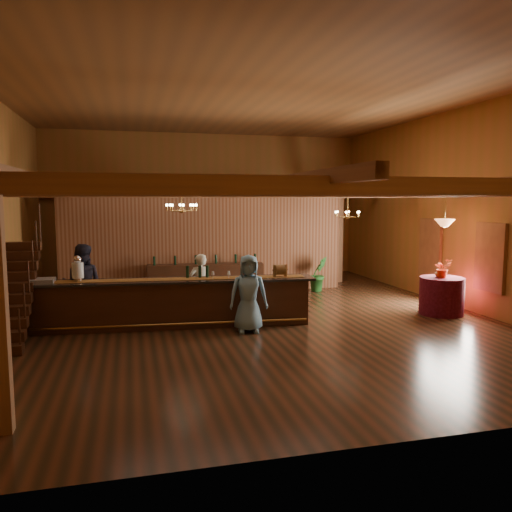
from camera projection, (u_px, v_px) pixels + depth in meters
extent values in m
plane|color=#4D2818|center=(247.00, 316.00, 12.86)|extent=(14.00, 14.00, 0.00)
plane|color=brown|center=(247.00, 97.00, 12.24)|extent=(14.00, 14.00, 0.00)
cube|color=olive|center=(206.00, 206.00, 19.29)|extent=(12.00, 0.10, 5.50)
cube|color=olive|center=(383.00, 221.00, 5.80)|extent=(12.00, 0.10, 5.50)
cube|color=olive|center=(455.00, 208.00, 14.01)|extent=(0.10, 14.00, 5.50)
cube|color=#9A6036|center=(333.00, 186.00, 7.20)|extent=(11.90, 0.20, 0.28)
cube|color=#9A6036|center=(282.00, 189.00, 9.61)|extent=(11.90, 0.20, 0.28)
cube|color=#9A6036|center=(252.00, 191.00, 12.02)|extent=(11.90, 0.20, 0.28)
cube|color=#9A6036|center=(231.00, 193.00, 14.42)|extent=(11.90, 0.20, 0.28)
cube|color=#9A6036|center=(217.00, 194.00, 16.83)|extent=(11.90, 0.20, 0.28)
cube|color=#9A6036|center=(207.00, 194.00, 19.05)|extent=(11.90, 0.20, 0.28)
cube|color=#9A6036|center=(55.00, 185.00, 11.39)|extent=(0.18, 13.90, 0.22)
cube|color=#9A6036|center=(247.00, 186.00, 12.48)|extent=(0.18, 13.90, 0.22)
cube|color=#9A6036|center=(408.00, 187.00, 13.58)|extent=(0.18, 13.90, 0.22)
cube|color=#9A6036|center=(78.00, 244.00, 15.92)|extent=(0.20, 0.20, 3.20)
cube|color=#9A6036|center=(339.00, 238.00, 18.11)|extent=(0.20, 0.20, 3.20)
cube|color=brown|center=(207.00, 245.00, 15.93)|extent=(9.00, 0.18, 3.10)
cube|color=white|center=(491.00, 257.00, 12.59)|extent=(0.12, 1.05, 1.75)
cube|color=white|center=(431.00, 248.00, 15.09)|extent=(0.12, 1.05, 1.75)
cube|color=#3C2013|center=(1.00, 324.00, 10.09)|extent=(1.00, 0.28, 0.20)
cube|color=#3C2013|center=(4.00, 311.00, 10.34)|extent=(1.00, 0.28, 0.20)
cube|color=#3C2013|center=(7.00, 299.00, 10.58)|extent=(1.00, 0.28, 0.20)
cube|color=#3C2013|center=(9.00, 287.00, 10.83)|extent=(1.00, 0.28, 0.20)
cube|color=#3C2013|center=(12.00, 276.00, 11.08)|extent=(1.00, 0.28, 0.20)
cube|color=#3C2013|center=(14.00, 266.00, 11.33)|extent=(1.00, 0.28, 0.20)
cube|color=#3C2013|center=(16.00, 256.00, 11.57)|extent=(1.00, 0.28, 0.20)
cube|color=#3C2013|center=(18.00, 246.00, 11.82)|extent=(1.00, 0.28, 0.20)
cube|color=#3C2013|center=(240.00, 266.00, 18.34)|extent=(1.20, 0.60, 1.10)
cube|color=brown|center=(157.00, 271.00, 17.61)|extent=(1.00, 0.60, 1.00)
cube|color=#3C2013|center=(172.00, 304.00, 11.78)|extent=(6.51, 1.27, 1.08)
cube|color=black|center=(171.00, 281.00, 11.71)|extent=(6.84, 1.44, 0.05)
cube|color=maroon|center=(171.00, 279.00, 11.71)|extent=(6.37, 0.99, 0.01)
cylinder|color=#B0823B|center=(174.00, 324.00, 11.40)|extent=(6.23, 0.61, 0.05)
cylinder|color=silver|center=(78.00, 280.00, 11.43)|extent=(0.18, 0.18, 0.08)
cylinder|color=silver|center=(78.00, 270.00, 11.40)|extent=(0.26, 0.26, 0.36)
sphere|color=silver|center=(77.00, 259.00, 11.37)|extent=(0.18, 0.18, 0.18)
cube|color=gray|center=(43.00, 281.00, 11.20)|extent=(0.50, 0.50, 0.10)
cube|color=brown|center=(274.00, 271.00, 12.02)|extent=(0.06, 0.06, 0.30)
cube|color=brown|center=(286.00, 271.00, 12.08)|extent=(0.06, 0.06, 0.30)
cylinder|color=brown|center=(280.00, 270.00, 12.05)|extent=(0.24, 0.24, 0.24)
cylinder|color=black|center=(187.00, 272.00, 11.88)|extent=(0.07, 0.07, 0.30)
cylinder|color=black|center=(200.00, 272.00, 11.93)|extent=(0.07, 0.07, 0.30)
cylinder|color=black|center=(207.00, 272.00, 11.95)|extent=(0.07, 0.07, 0.30)
cube|color=#3C2013|center=(206.00, 280.00, 15.61)|extent=(3.60, 0.89, 1.00)
cylinder|color=#591122|center=(442.00, 296.00, 13.07)|extent=(1.13, 1.13, 0.98)
cylinder|color=#B0823B|center=(182.00, 201.00, 13.01)|extent=(0.02, 0.02, 0.49)
sphere|color=#B0823B|center=(182.00, 211.00, 13.03)|extent=(0.12, 0.12, 0.12)
torus|color=#B0823B|center=(182.00, 207.00, 13.02)|extent=(0.80, 0.80, 0.04)
cylinder|color=#B0823B|center=(348.00, 205.00, 15.25)|extent=(0.02, 0.02, 0.73)
sphere|color=#B0823B|center=(347.00, 217.00, 15.29)|extent=(0.12, 0.12, 0.12)
torus|color=#B0823B|center=(347.00, 214.00, 15.28)|extent=(0.80, 0.80, 0.04)
cylinder|color=#B0823B|center=(445.00, 207.00, 12.81)|extent=(0.02, 0.02, 0.80)
cone|color=orange|center=(445.00, 223.00, 12.85)|extent=(0.52, 0.52, 0.20)
imported|color=beige|center=(200.00, 286.00, 12.69)|extent=(0.66, 0.51, 1.63)
imported|color=#1F1F2D|center=(82.00, 284.00, 11.96)|extent=(1.04, 0.86, 1.95)
imported|color=#72A6C8|center=(249.00, 294.00, 11.28)|extent=(0.93, 0.67, 1.77)
imported|color=#1E5A1F|center=(318.00, 274.00, 16.34)|extent=(0.74, 0.65, 1.15)
imported|color=#B52504|center=(443.00, 268.00, 12.96)|extent=(0.47, 0.42, 0.49)
imported|color=#B0823B|center=(439.00, 271.00, 13.08)|extent=(0.21, 0.21, 0.32)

